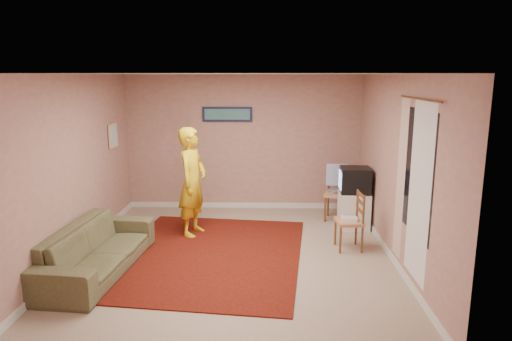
{
  "coord_description": "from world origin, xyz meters",
  "views": [
    {
      "loc": [
        0.47,
        -6.21,
        2.59
      ],
      "look_at": [
        0.29,
        0.6,
        1.15
      ],
      "focal_mm": 32.0,
      "sensor_mm": 36.0,
      "label": 1
    }
  ],
  "objects_px": {
    "chair_b": "(349,215)",
    "person": "(192,182)",
    "chair_a": "(338,187)",
    "sofa": "(96,249)",
    "tv_cabinet": "(354,210)",
    "crt_tv": "(355,180)"
  },
  "relations": [
    {
      "from": "crt_tv",
      "to": "sofa",
      "type": "height_order",
      "value": "crt_tv"
    },
    {
      "from": "tv_cabinet",
      "to": "sofa",
      "type": "xyz_separation_m",
      "value": [
        -3.75,
        -1.87,
        0.0
      ]
    },
    {
      "from": "crt_tv",
      "to": "sofa",
      "type": "relative_size",
      "value": 0.24
    },
    {
      "from": "chair_b",
      "to": "crt_tv",
      "type": "bearing_deg",
      "value": 161.19
    },
    {
      "from": "crt_tv",
      "to": "person",
      "type": "height_order",
      "value": "person"
    },
    {
      "from": "tv_cabinet",
      "to": "chair_b",
      "type": "xyz_separation_m",
      "value": [
        -0.25,
        -0.97,
        0.22
      ]
    },
    {
      "from": "crt_tv",
      "to": "sofa",
      "type": "xyz_separation_m",
      "value": [
        -3.74,
        -1.87,
        -0.53
      ]
    },
    {
      "from": "crt_tv",
      "to": "chair_b",
      "type": "bearing_deg",
      "value": -101.46
    },
    {
      "from": "chair_a",
      "to": "chair_b",
      "type": "bearing_deg",
      "value": -76.05
    },
    {
      "from": "chair_a",
      "to": "chair_b",
      "type": "relative_size",
      "value": 1.13
    },
    {
      "from": "crt_tv",
      "to": "sofa",
      "type": "bearing_deg",
      "value": -150.5
    },
    {
      "from": "crt_tv",
      "to": "chair_b",
      "type": "xyz_separation_m",
      "value": [
        -0.25,
        -0.97,
        -0.31
      ]
    },
    {
      "from": "chair_a",
      "to": "sofa",
      "type": "xyz_separation_m",
      "value": [
        -3.54,
        -2.33,
        -0.29
      ]
    },
    {
      "from": "tv_cabinet",
      "to": "chair_b",
      "type": "bearing_deg",
      "value": -104.66
    },
    {
      "from": "sofa",
      "to": "person",
      "type": "xyz_separation_m",
      "value": [
        1.06,
        1.5,
        0.57
      ]
    },
    {
      "from": "sofa",
      "to": "chair_a",
      "type": "bearing_deg",
      "value": -51.47
    },
    {
      "from": "tv_cabinet",
      "to": "chair_b",
      "type": "height_order",
      "value": "chair_b"
    },
    {
      "from": "chair_a",
      "to": "sofa",
      "type": "relative_size",
      "value": 0.25
    },
    {
      "from": "tv_cabinet",
      "to": "crt_tv",
      "type": "distance_m",
      "value": 0.53
    },
    {
      "from": "person",
      "to": "crt_tv",
      "type": "bearing_deg",
      "value": -66.42
    },
    {
      "from": "chair_b",
      "to": "person",
      "type": "height_order",
      "value": "person"
    },
    {
      "from": "chair_a",
      "to": "chair_b",
      "type": "xyz_separation_m",
      "value": [
        -0.04,
        -1.42,
        -0.06
      ]
    }
  ]
}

